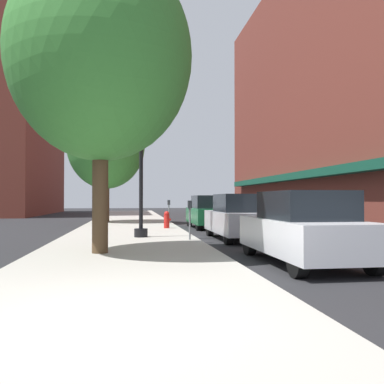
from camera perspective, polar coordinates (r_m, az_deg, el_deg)
ground_plane at (r=23.32m, az=1.29°, el=-4.62°), size 90.00×90.00×0.00m
sidewalk_slab at (r=24.00m, az=-8.60°, el=-4.36°), size 4.80×50.00×0.12m
building_right_brick at (r=31.93m, az=20.51°, el=14.57°), size 6.80×40.00×20.06m
building_far_background at (r=44.12m, az=-23.06°, el=9.33°), size 6.80×18.00×18.68m
lamppost at (r=14.96m, az=-7.07°, el=5.64°), size 0.48×0.48×5.90m
fire_hydrant at (r=19.30m, az=-3.52°, el=-3.83°), size 0.33×0.26×0.79m
parking_meter_near at (r=21.78m, az=-3.23°, el=-2.38°), size 0.14×0.09×1.31m
parking_meter_far at (r=13.78m, az=-0.31°, el=-3.19°), size 0.14×0.09×1.31m
tree_near at (r=11.26m, az=-12.54°, el=17.84°), size 4.65×4.65×7.68m
tree_mid at (r=25.15m, az=-11.82°, el=6.44°), size 4.59×4.59×7.25m
car_white at (r=9.73m, az=15.12°, el=-4.91°), size 1.80×4.30×1.66m
car_silver at (r=15.09m, az=6.57°, el=-3.53°), size 1.80×4.30×1.66m
car_green at (r=20.97m, az=2.35°, el=-2.82°), size 1.80×4.30×1.66m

